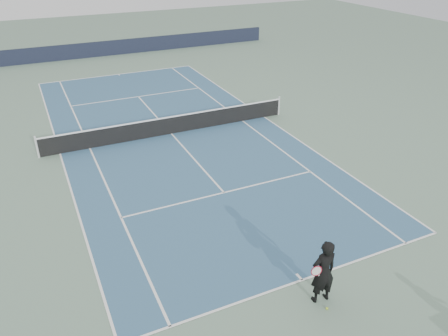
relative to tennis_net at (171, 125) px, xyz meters
name	(u,v)px	position (x,y,z in m)	size (l,w,h in m)	color
ground	(171,134)	(0.00, 0.00, -0.50)	(80.00, 80.00, 0.00)	slate
court_surface	(171,134)	(0.00, 0.00, -0.50)	(10.97, 23.77, 0.01)	#325877
tennis_net	(171,125)	(0.00, 0.00, 0.00)	(12.90, 0.10, 1.07)	silver
windscreen_far	(101,49)	(0.00, 17.88, 0.10)	(30.00, 0.25, 1.20)	black
tennis_player	(323,272)	(0.02, -12.72, 0.50)	(0.85, 0.59, 2.02)	black
tennis_ball	(327,308)	(-0.03, -13.12, -0.47)	(0.07, 0.07, 0.07)	#BBDD2D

